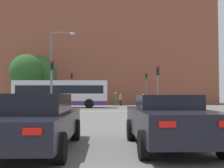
# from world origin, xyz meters

# --- Properties ---
(stop_line_strip) EXTENTS (7.58, 0.30, 0.01)m
(stop_line_strip) POSITION_xyz_m (0.00, 22.20, 0.00)
(stop_line_strip) COLOR silver
(stop_line_strip) RESTS_ON ground_plane
(far_pavement) EXTENTS (68.42, 2.50, 0.01)m
(far_pavement) POSITION_xyz_m (0.00, 36.12, 0.01)
(far_pavement) COLOR gray
(far_pavement) RESTS_ON ground_plane
(brick_civic_building) EXTENTS (35.44, 12.28, 25.69)m
(brick_civic_building) POSITION_xyz_m (-0.49, 45.50, 9.48)
(brick_civic_building) COLOR brown
(brick_civic_building) RESTS_ON ground_plane
(car_saloon_left) EXTENTS (2.03, 4.93, 1.41)m
(car_saloon_left) POSITION_xyz_m (-1.68, 4.52, 0.73)
(car_saloon_left) COLOR black
(car_saloon_left) RESTS_ON ground_plane
(car_roadster_right) EXTENTS (2.04, 4.34, 1.38)m
(car_roadster_right) POSITION_xyz_m (1.78, 4.75, 0.71)
(car_roadster_right) COLOR black
(car_roadster_right) RESTS_ON ground_plane
(bus_crossing_lead) EXTENTS (10.51, 2.72, 3.05)m
(bus_crossing_lead) POSITION_xyz_m (-5.18, 29.33, 1.64)
(bus_crossing_lead) COLOR silver
(bus_crossing_lead) RESTS_ON ground_plane
(traffic_light_near_right) EXTENTS (0.26, 0.31, 4.06)m
(traffic_light_near_right) POSITION_xyz_m (4.70, 22.82, 2.74)
(traffic_light_near_right) COLOR slate
(traffic_light_near_right) RESTS_ON ground_plane
(traffic_light_far_right) EXTENTS (0.26, 0.31, 4.40)m
(traffic_light_far_right) POSITION_xyz_m (5.36, 35.38, 2.94)
(traffic_light_far_right) COLOR slate
(traffic_light_far_right) RESTS_ON ground_plane
(traffic_light_far_left) EXTENTS (0.26, 0.31, 4.48)m
(traffic_light_far_left) POSITION_xyz_m (-4.80, 35.40, 3.00)
(traffic_light_far_left) COLOR slate
(traffic_light_far_left) RESTS_ON ground_plane
(traffic_light_near_left) EXTENTS (0.26, 0.31, 4.54)m
(traffic_light_near_left) POSITION_xyz_m (-4.99, 23.11, 3.03)
(traffic_light_near_left) COLOR slate
(traffic_light_near_left) RESTS_ON ground_plane
(street_lamp_junction) EXTENTS (2.40, 0.36, 7.80)m
(street_lamp_junction) POSITION_xyz_m (-5.08, 25.15, 4.75)
(street_lamp_junction) COLOR slate
(street_lamp_junction) RESTS_ON ground_plane
(pedestrian_waiting) EXTENTS (0.46, 0.37, 1.56)m
(pedestrian_waiting) POSITION_xyz_m (1.88, 35.95, 0.90)
(pedestrian_waiting) COLOR black
(pedestrian_waiting) RESTS_ON ground_plane
(pedestrian_walking_east) EXTENTS (0.34, 0.45, 1.86)m
(pedestrian_walking_east) POSITION_xyz_m (1.17, 35.30, 1.11)
(pedestrian_walking_east) COLOR brown
(pedestrian_walking_east) RESTS_ON ground_plane
(pedestrian_walking_west) EXTENTS (0.44, 0.30, 1.63)m
(pedestrian_walking_west) POSITION_xyz_m (4.93, 35.47, 0.95)
(pedestrian_walking_west) COLOR black
(pedestrian_walking_west) RESTS_ON ground_plane
(tree_by_building) EXTENTS (5.22, 5.22, 7.45)m
(tree_by_building) POSITION_xyz_m (-10.07, 40.29, 4.70)
(tree_by_building) COLOR #4C3823
(tree_by_building) RESTS_ON ground_plane
(tree_kerbside) EXTENTS (4.46, 4.46, 7.03)m
(tree_kerbside) POSITION_xyz_m (-10.99, 35.63, 4.68)
(tree_kerbside) COLOR #4C3823
(tree_kerbside) RESTS_ON ground_plane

